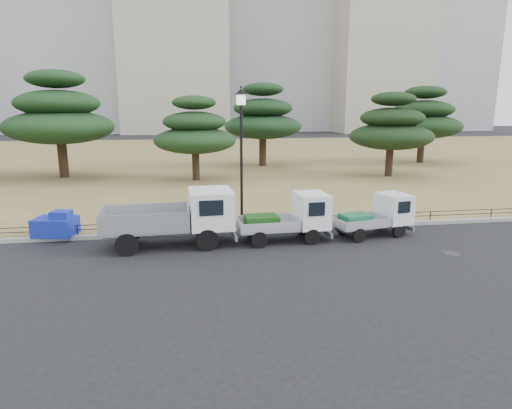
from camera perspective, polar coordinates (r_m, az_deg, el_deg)
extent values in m
plane|color=black|center=(15.38, 1.16, -6.34)|extent=(220.00, 220.00, 0.00)
cube|color=olive|center=(45.27, -5.62, 6.26)|extent=(120.00, 56.00, 0.15)
cube|color=gray|center=(17.80, -0.30, -3.42)|extent=(120.00, 0.25, 0.16)
cylinder|color=black|center=(15.47, -6.49, -4.73)|extent=(0.81, 0.20, 0.81)
cylinder|color=black|center=(17.15, -7.03, -3.02)|extent=(0.81, 0.20, 0.81)
cylinder|color=black|center=(15.50, -16.83, -5.18)|extent=(0.81, 0.20, 0.81)
cylinder|color=black|center=(17.17, -16.33, -3.42)|extent=(0.81, 0.20, 0.81)
cube|color=#2D2D30|center=(16.20, -11.56, -3.34)|extent=(4.54, 1.17, 0.14)
cube|color=gray|center=(16.11, -14.50, -1.87)|extent=(3.20, 1.91, 0.79)
cube|color=silver|center=(16.08, -6.03, -0.47)|extent=(1.65, 1.99, 1.38)
cylinder|color=black|center=(16.25, 7.51, -4.28)|extent=(0.62, 0.19, 0.61)
cylinder|color=black|center=(17.47, 6.10, -3.04)|extent=(0.62, 0.19, 0.61)
cylinder|color=black|center=(15.73, 0.45, -4.74)|extent=(0.62, 0.19, 0.61)
cylinder|color=black|center=(16.99, -0.48, -3.42)|extent=(0.62, 0.19, 0.61)
cube|color=#2D2D30|center=(16.55, 3.53, -3.37)|extent=(3.31, 0.89, 0.14)
cube|color=#B4B6BC|center=(16.33, 1.53, -2.56)|extent=(2.32, 1.48, 0.41)
cube|color=white|center=(16.69, 7.41, -0.74)|extent=(1.20, 1.55, 1.31)
cube|color=#194B15|center=(16.26, 0.75, -2.26)|extent=(1.28, 0.95, 0.45)
cylinder|color=black|center=(17.92, 18.51, -3.33)|extent=(0.57, 0.26, 0.55)
cylinder|color=black|center=(18.83, 16.21, -2.42)|extent=(0.57, 0.26, 0.55)
cylinder|color=black|center=(16.84, 13.60, -4.02)|extent=(0.57, 0.26, 0.55)
cylinder|color=black|center=(17.81, 11.43, -3.02)|extent=(0.57, 0.26, 0.55)
cube|color=#2D2D30|center=(17.81, 15.08, -2.77)|extent=(3.06, 1.28, 0.13)
cube|color=#ABACB2|center=(17.44, 13.67, -2.16)|extent=(2.27, 1.65, 0.37)
cube|color=silver|center=(18.28, 17.87, -0.45)|extent=(1.29, 1.55, 1.17)
cube|color=#1D6642|center=(17.31, 13.13, -1.93)|extent=(1.27, 1.03, 0.41)
cylinder|color=black|center=(17.99, -1.90, -2.77)|extent=(0.43, 0.43, 0.16)
cylinder|color=black|center=(17.50, -1.96, 5.16)|extent=(0.12, 0.12, 4.85)
cylinder|color=white|center=(17.36, -2.02, 13.78)|extent=(0.39, 0.39, 0.39)
cone|color=black|center=(17.37, -2.03, 14.82)|extent=(0.50, 0.50, 0.24)
cylinder|color=black|center=(17.88, -0.37, -2.46)|extent=(38.00, 0.03, 0.03)
cylinder|color=black|center=(17.83, -0.37, -1.90)|extent=(38.00, 0.03, 0.03)
cylinder|color=black|center=(17.88, -0.37, -2.46)|extent=(0.04, 0.04, 0.40)
cube|color=#172AB3|center=(18.52, -25.17, -2.67)|extent=(1.69, 1.38, 0.70)
cube|color=#172AB3|center=(18.18, -24.54, -1.24)|extent=(0.81, 0.73, 0.30)
cylinder|color=#2D2D30|center=(16.70, 24.60, -5.96)|extent=(0.60, 0.60, 0.01)
cylinder|color=black|center=(34.15, -24.36, 5.79)|extent=(0.66, 0.66, 2.95)
ellipsoid|color=#173417|center=(34.00, -24.69, 9.36)|extent=(7.56, 7.56, 2.42)
ellipsoid|color=#173417|center=(33.99, -24.95, 12.14)|extent=(5.77, 5.77, 1.85)
ellipsoid|color=#173417|center=(34.05, -25.21, 14.92)|extent=(3.99, 3.99, 1.28)
cylinder|color=black|center=(30.16, -8.02, 5.37)|extent=(0.51, 0.51, 2.25)
ellipsoid|color=#173216|center=(30.00, -8.12, 8.46)|extent=(5.68, 5.68, 1.82)
ellipsoid|color=#173216|center=(29.94, -8.20, 10.88)|extent=(4.33, 4.33, 1.39)
ellipsoid|color=#173216|center=(29.93, -8.27, 13.30)|extent=(2.99, 2.99, 0.96)
cylinder|color=black|center=(37.66, 0.90, 7.29)|extent=(0.62, 0.62, 2.77)
ellipsoid|color=black|center=(37.53, 0.91, 10.35)|extent=(6.67, 6.67, 2.13)
ellipsoid|color=black|center=(37.50, 0.92, 12.73)|extent=(5.09, 5.09, 1.63)
ellipsoid|color=black|center=(37.54, 0.93, 15.11)|extent=(3.52, 3.52, 1.12)
cylinder|color=black|center=(33.24, 17.34, 5.68)|extent=(0.53, 0.53, 2.37)
ellipsoid|color=black|center=(33.09, 17.54, 8.64)|extent=(6.02, 6.02, 1.93)
ellipsoid|color=black|center=(33.04, 17.69, 10.94)|extent=(4.60, 4.60, 1.47)
ellipsoid|color=black|center=(33.05, 17.85, 13.25)|extent=(3.18, 3.18, 1.02)
cylinder|color=black|center=(42.82, 21.13, 7.05)|extent=(0.61, 0.61, 2.71)
ellipsoid|color=black|center=(42.70, 21.34, 9.66)|extent=(6.91, 6.91, 2.21)
ellipsoid|color=black|center=(42.68, 21.50, 11.70)|extent=(5.27, 5.27, 1.69)
ellipsoid|color=black|center=(42.70, 21.67, 13.73)|extent=(3.64, 3.64, 1.17)
cube|color=#AAA08C|center=(101.88, -11.08, 25.09)|extent=(22.00, 20.00, 55.00)
cube|color=#AAA08C|center=(107.01, 15.94, 22.32)|extent=(20.00, 18.00, 48.00)
cylinder|color=#D83F33|center=(126.69, 29.87, 22.37)|extent=(1.80, 1.80, 60.00)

